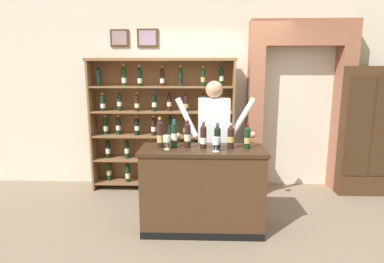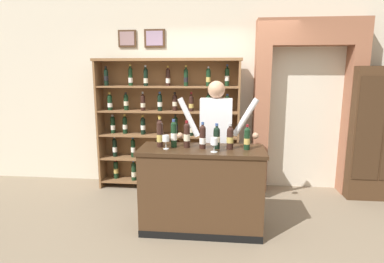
# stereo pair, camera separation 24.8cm
# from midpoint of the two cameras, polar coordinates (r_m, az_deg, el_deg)

# --- Properties ---
(ground_plane) EXTENTS (14.00, 14.00, 0.02)m
(ground_plane) POSITION_cam_midpoint_polar(r_m,az_deg,el_deg) (3.87, -0.17, -17.25)
(ground_plane) COLOR #7A6B56
(back_wall) EXTENTS (12.00, 0.19, 3.36)m
(back_wall) POSITION_cam_midpoint_polar(r_m,az_deg,el_deg) (5.03, 0.47, 9.33)
(back_wall) COLOR beige
(back_wall) RESTS_ON ground
(wine_shelf) EXTENTS (2.19, 0.32, 2.00)m
(wine_shelf) POSITION_cam_midpoint_polar(r_m,az_deg,el_deg) (4.83, -6.83, 1.69)
(wine_shelf) COLOR brown
(wine_shelf) RESTS_ON ground
(archway_doorway) EXTENTS (1.54, 0.45, 2.54)m
(archway_doorway) POSITION_cam_midpoint_polar(r_m,az_deg,el_deg) (5.08, 17.21, 6.17)
(archway_doorway) COLOR #935B42
(archway_doorway) RESTS_ON ground
(side_cabinet) EXTENTS (0.77, 0.41, 1.88)m
(side_cabinet) POSITION_cam_midpoint_polar(r_m,az_deg,el_deg) (5.25, 27.60, 0.07)
(side_cabinet) COLOR #422B19
(side_cabinet) RESTS_ON ground
(tasting_counter) EXTENTS (1.40, 0.56, 0.97)m
(tasting_counter) POSITION_cam_midpoint_polar(r_m,az_deg,el_deg) (3.67, -0.07, -10.44)
(tasting_counter) COLOR #422B19
(tasting_counter) RESTS_ON ground
(shopkeeper) EXTENTS (1.03, 0.22, 1.70)m
(shopkeeper) POSITION_cam_midpoint_polar(r_m,az_deg,el_deg) (4.00, 2.20, -0.21)
(shopkeeper) COLOR #2D3347
(shopkeeper) RESTS_ON ground
(tasting_bottle_brunello) EXTENTS (0.07, 0.07, 0.34)m
(tasting_bottle_brunello) POSITION_cam_midpoint_polar(r_m,az_deg,el_deg) (3.57, -7.76, -0.44)
(tasting_bottle_brunello) COLOR black
(tasting_bottle_brunello) RESTS_ON tasting_counter
(tasting_bottle_super_tuscan) EXTENTS (0.07, 0.07, 0.32)m
(tasting_bottle_super_tuscan) POSITION_cam_midpoint_polar(r_m,az_deg,el_deg) (3.54, -5.22, -0.46)
(tasting_bottle_super_tuscan) COLOR black
(tasting_bottle_super_tuscan) RESTS_ON tasting_counter
(tasting_bottle_riserva) EXTENTS (0.07, 0.07, 0.31)m
(tasting_bottle_riserva) POSITION_cam_midpoint_polar(r_m,az_deg,el_deg) (3.52, -2.83, -0.62)
(tasting_bottle_riserva) COLOR black
(tasting_bottle_riserva) RESTS_ON tasting_counter
(tasting_bottle_rosso) EXTENTS (0.07, 0.07, 0.30)m
(tasting_bottle_rosso) POSITION_cam_midpoint_polar(r_m,az_deg,el_deg) (3.50, 0.06, -0.92)
(tasting_bottle_rosso) COLOR black
(tasting_bottle_rosso) RESTS_ON tasting_counter
(tasting_bottle_bianco) EXTENTS (0.07, 0.07, 0.28)m
(tasting_bottle_bianco) POSITION_cam_midpoint_polar(r_m,az_deg,el_deg) (3.50, 2.60, -0.96)
(tasting_bottle_bianco) COLOR black
(tasting_bottle_bianco) RESTS_ON tasting_counter
(tasting_bottle_prosecco) EXTENTS (0.08, 0.08, 0.29)m
(tasting_bottle_prosecco) POSITION_cam_midpoint_polar(r_m,az_deg,el_deg) (3.49, 5.01, -0.96)
(tasting_bottle_prosecco) COLOR black
(tasting_bottle_prosecco) RESTS_ON tasting_counter
(tasting_bottle_vin_santo) EXTENTS (0.07, 0.07, 0.28)m
(tasting_bottle_vin_santo) POSITION_cam_midpoint_polar(r_m,az_deg,el_deg) (3.52, 8.01, -1.07)
(tasting_bottle_vin_santo) COLOR black
(tasting_bottle_vin_santo) RESTS_ON tasting_counter
(wine_glass_spare) EXTENTS (0.08, 0.08, 0.16)m
(wine_glass_spare) POSITION_cam_midpoint_polar(r_m,az_deg,el_deg) (3.46, -6.60, -1.40)
(wine_glass_spare) COLOR silver
(wine_glass_spare) RESTS_ON tasting_counter
(wine_glass_left) EXTENTS (0.08, 0.08, 0.15)m
(wine_glass_left) POSITION_cam_midpoint_polar(r_m,az_deg,el_deg) (3.35, 2.25, -1.91)
(wine_glass_left) COLOR silver
(wine_glass_left) RESTS_ON tasting_counter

